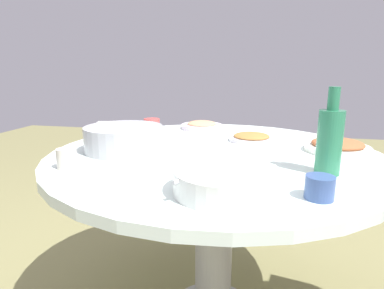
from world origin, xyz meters
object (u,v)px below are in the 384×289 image
rice_bowl (124,138)px  tea_cup_side (152,125)px  tea_cup_far (320,188)px  soup_bowl (225,182)px  dish_shrimp (202,125)px  round_dining_table (215,186)px  tea_cup_near (67,158)px  dish_tofu_braise (251,138)px  green_bottle (330,140)px  dish_stirfry (337,146)px

rice_bowl → tea_cup_side: size_ratio=3.76×
tea_cup_far → soup_bowl: bearing=-88.0°
rice_bowl → tea_cup_side: (-0.41, -0.03, -0.02)m
dish_shrimp → round_dining_table: bearing=16.7°
tea_cup_near → dish_tofu_braise: bearing=133.1°
tea_cup_near → tea_cup_side: 0.66m
soup_bowl → dish_tofu_braise: size_ratio=1.37×
dish_tofu_braise → green_bottle: green_bottle is taller
green_bottle → tea_cup_side: green_bottle is taller
dish_tofu_braise → tea_cup_far: bearing=16.5°
dish_stirfry → tea_cup_near: tea_cup_near is taller
soup_bowl → tea_cup_far: 0.23m
tea_cup_side → dish_shrimp: bearing=112.9°
soup_bowl → tea_cup_near: bearing=-101.3°
rice_bowl → green_bottle: size_ratio=1.15×
soup_bowl → dish_tofu_braise: (-0.62, 0.05, -0.01)m
dish_shrimp → green_bottle: size_ratio=0.83×
dish_shrimp → tea_cup_near: size_ratio=3.37×
round_dining_table → tea_cup_far: tea_cup_far is taller
dish_tofu_braise → dish_shrimp: (-0.24, -0.26, 0.00)m
rice_bowl → tea_cup_far: (0.34, 0.65, -0.02)m
round_dining_table → green_bottle: 0.47m
tea_cup_side → dish_stirfry: bearing=72.8°
dish_shrimp → soup_bowl: bearing=14.2°
soup_bowl → dish_tofu_braise: bearing=175.8°
green_bottle → tea_cup_far: green_bottle is taller
dish_shrimp → tea_cup_side: (0.10, -0.24, 0.01)m
dish_tofu_braise → tea_cup_near: size_ratio=3.05×
dish_stirfry → tea_cup_near: bearing=-65.3°
round_dining_table → green_bottle: (0.19, 0.36, 0.24)m
dish_shrimp → green_bottle: green_bottle is taller
round_dining_table → green_bottle: green_bottle is taller
soup_bowl → green_bottle: green_bottle is taller
round_dining_table → rice_bowl: rice_bowl is taller
soup_bowl → dish_stirfry: 0.62m
tea_cup_near → tea_cup_side: bearing=175.5°
dish_shrimp → dish_stirfry: bearing=58.7°
dish_stirfry → dish_tofu_braise: dish_stirfry is taller
green_bottle → tea_cup_side: bearing=-126.6°
soup_bowl → tea_cup_far: size_ratio=3.77×
rice_bowl → dish_shrimp: bearing=158.0°
soup_bowl → tea_cup_near: size_ratio=4.17×
rice_bowl → soup_bowl: 0.55m
dish_shrimp → rice_bowl: bearing=-22.0°
tea_cup_near → rice_bowl: bearing=161.4°
dish_stirfry → green_bottle: 0.31m
dish_stirfry → dish_shrimp: dish_stirfry is taller
dish_tofu_braise → tea_cup_far: size_ratio=2.76×
round_dining_table → soup_bowl: soup_bowl is taller
soup_bowl → dish_shrimp: (-0.86, -0.22, -0.01)m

